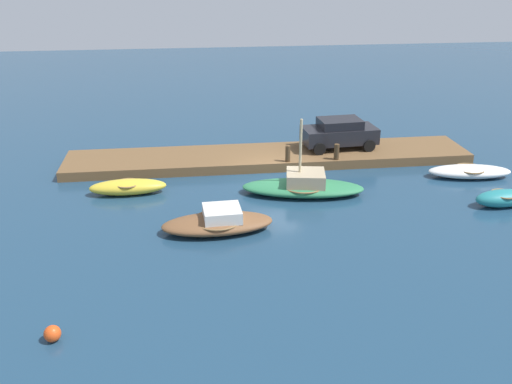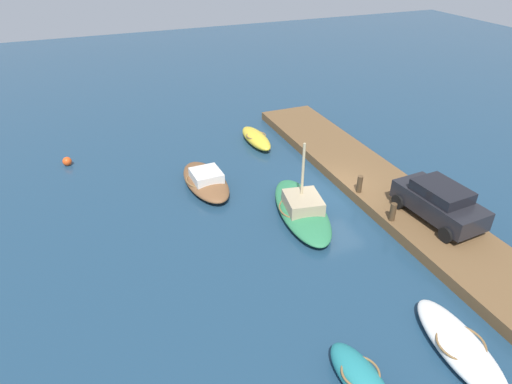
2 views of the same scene
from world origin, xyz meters
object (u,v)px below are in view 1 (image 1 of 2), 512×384
Objects in this scene: rowboat_yellow at (128,187)px; mooring_post_west at (337,152)px; motorboat_brown at (218,222)px; dinghy_teal at (503,198)px; mooring_post_mid_west at (288,154)px; marker_buoy at (52,334)px; sailboat_green at (303,186)px; rowboat_white at (470,171)px; parked_car at (339,133)px.

mooring_post_west is (-10.23, -2.07, 0.53)m from rowboat_yellow.
dinghy_teal is at bearing -178.68° from motorboat_brown.
rowboat_yellow is (16.18, -3.42, -0.03)m from dinghy_teal.
mooring_post_west is at bearing -169.20° from rowboat_yellow.
mooring_post_mid_west reaches higher than mooring_post_west.
mooring_post_west is at bearing 180.00° from mooring_post_mid_west.
dinghy_teal is at bearing -157.71° from marker_buoy.
mooring_post_west is (-2.33, -3.07, 0.49)m from sailboat_green.
mooring_post_mid_west is (8.66, -2.05, 0.60)m from rowboat_white.
rowboat_yellow is 8.02m from mooring_post_mid_west.
mooring_post_mid_west is (2.50, 0.00, 0.01)m from mooring_post_west.
motorboat_brown is 13.27m from rowboat_white.
motorboat_brown is at bearing 44.98° from parked_car.
marker_buoy is at bearing 54.55° from mooring_post_mid_west.
parked_car is (-10.84, -3.89, 0.97)m from rowboat_yellow.
marker_buoy is (17.45, 7.15, -0.14)m from dinghy_teal.
rowboat_white is (-8.48, -1.02, -0.09)m from sailboat_green.
mooring_post_west is 1.96m from parked_car.
rowboat_white is at bearing -96.59° from dinghy_teal.
sailboat_green reaches higher than rowboat_white.
parked_car reaches higher than marker_buoy.
marker_buoy is at bearing 48.64° from motorboat_brown.
parked_car is (-0.60, -1.82, 0.43)m from mooring_post_west.
motorboat_brown is at bearing 48.51° from sailboat_green.
rowboat_yellow is at bearing 15.48° from parked_car.
motorboat_brown is at bearing 0.72° from dinghy_teal.
dinghy_teal is at bearing 121.92° from parked_car.
dinghy_teal reaches higher than rowboat_yellow.
mooring_post_mid_west is (0.17, -3.07, 0.50)m from sailboat_green.
dinghy_teal is at bearing 137.30° from mooring_post_west.
rowboat_white is at bearing -163.17° from sailboat_green.
mooring_post_west reaches higher than motorboat_brown.
marker_buoy is (11.50, 12.64, -0.64)m from mooring_post_west.
rowboat_yellow is at bearing 11.45° from mooring_post_west.
rowboat_white is (-0.21, -3.44, -0.08)m from dinghy_teal.
mooring_post_west is (-6.41, -6.32, 0.50)m from motorboat_brown.
sailboat_green reaches higher than marker_buoy.
rowboat_yellow is at bearing -50.56° from motorboat_brown.
dinghy_teal is at bearing 146.98° from mooring_post_mid_west.
rowboat_yellow is 4.29× the size of mooring_post_west.
mooring_post_mid_west is at bearing 26.10° from parked_car.
marker_buoy is at bearing 37.98° from rowboat_white.
rowboat_yellow is at bearing 2.78° from sailboat_green.
dinghy_teal is 0.61× the size of rowboat_white.
dinghy_teal is 10.09m from mooring_post_mid_west.
mooring_post_mid_west is at bearing -124.26° from motorboat_brown.
sailboat_green is 2.26× the size of dinghy_teal.
dinghy_teal is 3.45m from rowboat_white.
sailboat_green is at bearing 172.17° from rowboat_yellow.
motorboat_brown is 10.78m from parked_car.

